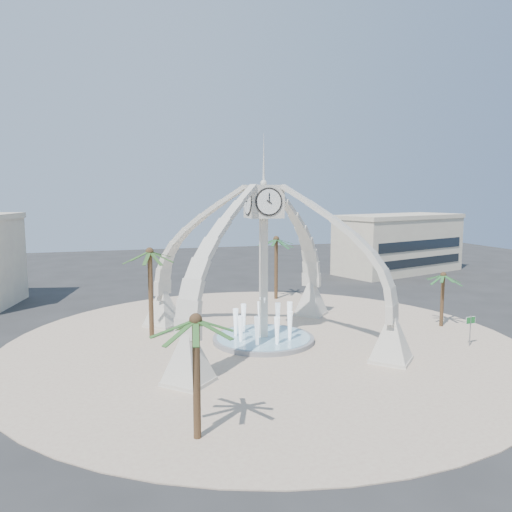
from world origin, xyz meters
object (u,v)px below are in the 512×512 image
object	(u,v)px
palm_north	(276,240)
palm_south	(196,322)
palm_east	(443,276)
palm_west	(150,253)
street_sign	(470,324)
clock_tower	(264,261)
fountain	(263,338)

from	to	relation	value
palm_north	palm_south	distance (m)	32.24
palm_east	palm_south	world-z (taller)	palm_south
palm_west	palm_south	distance (m)	17.60
palm_north	street_sign	world-z (taller)	palm_north
clock_tower	palm_south	bearing A→B (deg)	-118.89
palm_east	street_sign	distance (m)	6.42
palm_west	palm_south	bearing A→B (deg)	-88.03
fountain	palm_south	world-z (taller)	palm_south
palm_west	palm_north	distance (m)	18.57
palm_west	palm_north	world-z (taller)	palm_west
palm_east	palm_west	distance (m)	25.15
clock_tower	palm_east	xyz separation A→B (m)	(16.39, -0.16, -1.94)
palm_east	palm_south	distance (m)	27.91
palm_west	street_sign	world-z (taller)	palm_west
fountain	palm_east	size ratio (longest dim) A/B	1.53
palm_east	palm_north	xyz separation A→B (m)	(-10.19, 15.13, 2.06)
fountain	palm_south	distance (m)	16.98
clock_tower	fountain	xyz separation A→B (m)	(0.00, 0.00, -6.20)
palm_south	street_sign	size ratio (longest dim) A/B	2.66
palm_north	palm_south	world-z (taller)	palm_north
palm_north	clock_tower	bearing A→B (deg)	-112.51
palm_north	street_sign	size ratio (longest dim) A/B	3.05
palm_west	street_sign	bearing A→B (deg)	-21.64
clock_tower	palm_west	size ratio (longest dim) A/B	2.28
palm_north	palm_south	xyz separation A→B (m)	(-13.97, -29.04, -0.86)
fountain	palm_east	xyz separation A→B (m)	(16.39, -0.16, 4.26)
street_sign	fountain	bearing A→B (deg)	153.55
palm_east	palm_south	size ratio (longest dim) A/B	0.80
fountain	street_sign	size ratio (longest dim) A/B	3.25
palm_north	street_sign	distance (m)	22.90
palm_west	palm_east	bearing A→B (deg)	-8.35
palm_south	street_sign	distance (m)	24.37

